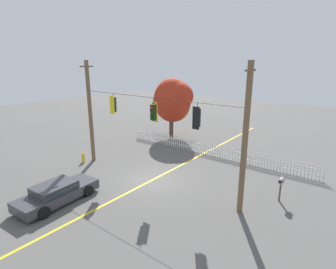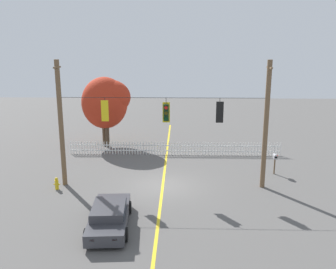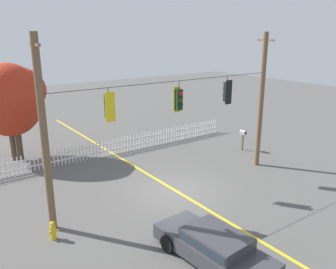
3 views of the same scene
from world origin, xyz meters
TOP-DOWN VIEW (x-y plane):
  - ground at (0.00, 0.00)m, footprint 80.00×80.00m
  - lane_centerline_stripe at (0.00, 0.00)m, footprint 0.16×36.00m
  - signal_support_span at (0.00, 0.00)m, footprint 12.51×1.10m
  - traffic_signal_northbound_secondary at (-3.39, -0.01)m, footprint 0.43×0.38m
  - traffic_signal_southbound_primary at (0.22, 0.01)m, footprint 0.43×0.38m
  - traffic_signal_eastbound_side at (3.36, -0.01)m, footprint 0.43×0.38m
  - white_picket_fence at (0.63, 6.68)m, footprint 16.74×0.06m
  - autumn_maple_near_fence at (-5.21, 9.67)m, footprint 3.33×3.00m
  - autumn_maple_mid at (-5.25, 9.34)m, footprint 4.17×3.57m
  - parked_car at (-2.29, -5.36)m, footprint 2.16×4.64m
  - fire_hydrant at (-6.36, -0.79)m, footprint 0.38×0.22m
  - roadside_mailbox at (7.44, 2.39)m, footprint 0.25×0.44m

SIDE VIEW (x-z plane):
  - ground at x=0.00m, z-range 0.00..0.00m
  - lane_centerline_stripe at x=0.00m, z-range 0.00..0.01m
  - fire_hydrant at x=-6.36m, z-range -0.01..0.74m
  - white_picket_fence at x=0.63m, z-range 0.00..1.04m
  - parked_car at x=-2.29m, z-range 0.03..1.18m
  - roadside_mailbox at x=7.44m, z-range 0.44..1.83m
  - autumn_maple_near_fence at x=-5.21m, z-range 0.86..5.93m
  - autumn_maple_mid at x=-5.25m, z-range 0.91..6.86m
  - signal_support_span at x=0.00m, z-range 0.07..7.74m
  - traffic_signal_southbound_primary at x=0.22m, z-range 3.84..5.34m
  - traffic_signal_eastbound_side at x=3.36m, z-range 3.94..5.38m
  - traffic_signal_northbound_secondary at x=-3.39m, z-range 4.00..5.40m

